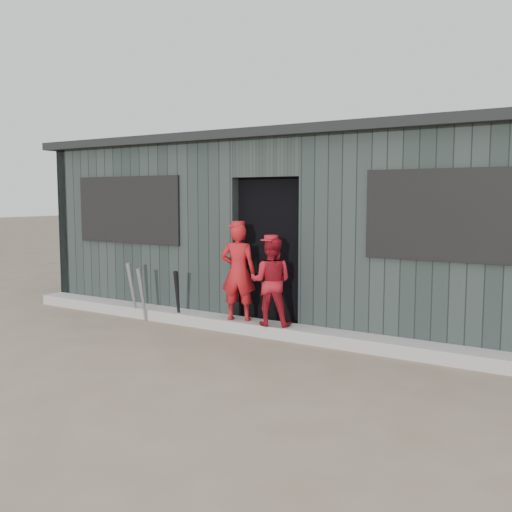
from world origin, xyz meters
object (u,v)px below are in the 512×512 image
Objects in this scene: bat_right at (178,297)px; player_red_left at (238,272)px; bat_left at (133,291)px; player_red_right at (271,281)px; player_grey_back at (326,280)px; dugout at (316,227)px; bat_mid at (142,294)px.

bat_right is 0.60× the size of player_red_left.
player_red_left is (1.71, 0.17, 0.37)m from bat_left.
player_red_right is 0.82× the size of player_grey_back.
bat_right is 2.04m from player_grey_back.
dugout is (-0.25, 1.76, 0.59)m from player_red_right.
bat_right is at bearing -16.10° from player_red_right.
bat_left is at bearing 170.39° from bat_mid.
bat_right is 0.09× the size of dugout.
bat_right is at bearing -12.39° from player_red_left.
player_red_left is 0.52m from player_red_right.
bat_mid is 0.60× the size of player_red_left.
bat_left is 2.78m from player_grey_back.
player_grey_back is 1.38m from dugout.
player_grey_back is (2.63, 0.85, 0.26)m from bat_left.
player_grey_back is (0.92, 0.68, -0.11)m from player_red_left.
player_red_left is at bearing 5.75° from bat_left.
dugout is (1.97, 1.90, 0.88)m from bat_left.
bat_left is at bearing -15.11° from player_red_right.
bat_mid is at bearing -13.67° from player_red_right.
player_grey_back is at bearing -162.05° from player_red_left.
bat_left is 2.87m from dugout.
player_red_right reaches higher than bat_left.
bat_right is 2.36m from dugout.
player_red_left is 0.94× the size of player_grey_back.
bat_mid is 1.00× the size of bat_right.
bat_left is 0.10× the size of dugout.
bat_right is (0.77, 0.07, -0.04)m from bat_left.
player_red_right is at bearing -81.81° from dugout.
bat_left is 0.62× the size of player_grey_back.
player_grey_back reaches higher than bat_mid.
bat_mid is 2.58m from player_grey_back.
dugout reaches higher than bat_left.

